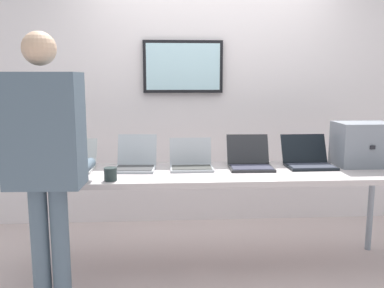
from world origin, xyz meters
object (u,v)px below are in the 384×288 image
equipment_box (363,144)px  laptop_station_1 (136,161)px  laptop_station_4 (308,159)px  laptop_station_0 (74,163)px  coffee_mug (110,174)px  laptop_station_2 (191,162)px  person (45,150)px  workbench (224,178)px  laptop_station_3 (250,161)px

equipment_box → laptop_station_1: bearing=-179.8°
laptop_station_1 → laptop_station_4: laptop_station_1 is taller
equipment_box → laptop_station_4: 0.47m
laptop_station_0 → equipment_box: bearing=0.2°
equipment_box → laptop_station_1: size_ratio=1.24×
equipment_box → coffee_mug: equipment_box is taller
laptop_station_1 → laptop_station_2: 0.44m
laptop_station_0 → laptop_station_2: (0.92, -0.02, 0.00)m
laptop_station_0 → person: (0.01, -0.74, 0.23)m
laptop_station_2 → person: person is taller
equipment_box → laptop_station_1: equipment_box is taller
workbench → laptop_station_1: size_ratio=8.09×
laptop_station_0 → coffee_mug: size_ratio=3.64×
laptop_station_2 → person: size_ratio=0.19×
laptop_station_3 → coffee_mug: (-1.06, -0.36, -0.01)m
laptop_station_1 → workbench: bearing=-10.2°
workbench → laptop_station_1: 0.71m
person → coffee_mug: bearing=48.7°
laptop_station_0 → coffee_mug: (0.33, -0.37, -0.01)m
laptop_station_0 → laptop_station_4: (1.87, 0.01, 0.00)m
laptop_station_3 → coffee_mug: 1.12m
laptop_station_2 → person: (-0.91, -0.72, 0.23)m
equipment_box → coffee_mug: 2.03m
equipment_box → person: 2.44m
laptop_station_3 → laptop_station_4: (0.48, 0.02, -0.00)m
laptop_station_0 → laptop_station_3: laptop_station_3 is taller
laptop_station_1 → laptop_station_2: size_ratio=1.04×
workbench → coffee_mug: 0.88m
laptop_station_4 → coffee_mug: laptop_station_4 is taller
workbench → laptop_station_3: size_ratio=7.99×
laptop_station_3 → laptop_station_4: 0.48m
laptop_station_4 → laptop_station_0: bearing=-179.8°
workbench → laptop_station_4: size_ratio=7.46×
laptop_station_0 → laptop_station_4: 1.87m
laptop_station_4 → person: (-1.86, -0.75, 0.23)m
equipment_box → laptop_station_0: bearing=-179.8°
laptop_station_2 → laptop_station_3: (0.47, 0.01, 0.00)m
laptop_station_2 → workbench: bearing=-22.2°
laptop_station_3 → person: (-1.38, -0.73, 0.23)m
workbench → coffee_mug: size_ratio=30.93×
workbench → laptop_station_4: laptop_station_4 is taller
workbench → laptop_station_0: bearing=174.0°
laptop_station_0 → laptop_station_4: laptop_station_4 is taller
laptop_station_0 → laptop_station_2: 0.92m
coffee_mug → laptop_station_0: bearing=131.8°
workbench → laptop_station_2: (-0.25, 0.10, 0.11)m
workbench → laptop_station_3: (0.22, 0.11, 0.11)m
laptop_station_0 → laptop_station_2: laptop_station_2 is taller
person → laptop_station_0: bearing=90.5°
equipment_box → laptop_station_0: 2.33m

